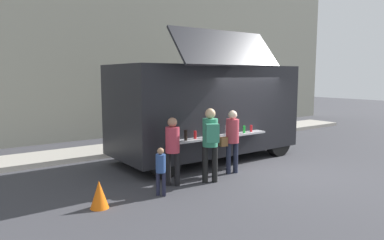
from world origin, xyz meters
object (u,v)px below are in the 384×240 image
object	(u,v)px
food_truck_main	(206,108)
child_near_queue	(161,167)
customer_mid_with_backpack	(210,138)
traffic_cone_orange	(99,194)
customer_rear_waiting	(173,145)
customer_front_ordering	(232,136)
trash_bin	(242,124)

from	to	relation	value
food_truck_main	child_near_queue	xyz separation A→B (m)	(-2.90, -2.14, -0.94)
customer_mid_with_backpack	child_near_queue	bearing A→B (deg)	122.85
food_truck_main	traffic_cone_orange	xyz separation A→B (m)	(-4.24, -2.07, -1.28)
child_near_queue	customer_rear_waiting	bearing A→B (deg)	0.22
food_truck_main	customer_rear_waiting	bearing A→B (deg)	-143.66
food_truck_main	child_near_queue	world-z (taller)	food_truck_main
traffic_cone_orange	customer_mid_with_backpack	distance (m)	2.90
traffic_cone_orange	customer_front_ordering	distance (m)	3.83
trash_bin	child_near_queue	xyz separation A→B (m)	(-6.69, -4.46, 0.12)
customer_mid_with_backpack	food_truck_main	bearing A→B (deg)	-7.24
traffic_cone_orange	trash_bin	xyz separation A→B (m)	(8.03, 4.39, 0.23)
customer_mid_with_backpack	child_near_queue	world-z (taller)	customer_mid_with_backpack
food_truck_main	trash_bin	distance (m)	4.57
trash_bin	customer_front_ordering	xyz separation A→B (m)	(-4.28, -4.03, 0.48)
customer_mid_with_backpack	customer_rear_waiting	distance (m)	0.93
customer_front_ordering	trash_bin	bearing A→B (deg)	-36.52
traffic_cone_orange	customer_front_ordering	bearing A→B (deg)	5.40
food_truck_main	customer_mid_with_backpack	xyz separation A→B (m)	(-1.46, -2.03, -0.47)
customer_mid_with_backpack	child_near_queue	xyz separation A→B (m)	(-1.44, -0.11, -0.47)
food_truck_main	customer_mid_with_backpack	distance (m)	2.55
traffic_cone_orange	customer_front_ordering	xyz separation A→B (m)	(3.75, 0.35, 0.71)
customer_front_ordering	customer_rear_waiting	distance (m)	1.83
food_truck_main	customer_mid_with_backpack	size ratio (longest dim) A/B	3.16
trash_bin	customer_mid_with_backpack	world-z (taller)	customer_mid_with_backpack
customer_front_ordering	traffic_cone_orange	bearing A→B (deg)	105.59
customer_rear_waiting	child_near_queue	xyz separation A→B (m)	(-0.58, -0.44, -0.33)
customer_front_ordering	child_near_queue	world-z (taller)	customer_front_ordering
customer_rear_waiting	trash_bin	bearing A→B (deg)	-15.42
trash_bin	customer_mid_with_backpack	distance (m)	6.85
customer_front_ordering	customer_mid_with_backpack	distance (m)	1.03
traffic_cone_orange	customer_mid_with_backpack	xyz separation A→B (m)	(2.78, 0.04, 0.82)
customer_mid_with_backpack	child_near_queue	size ratio (longest dim) A/B	1.71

